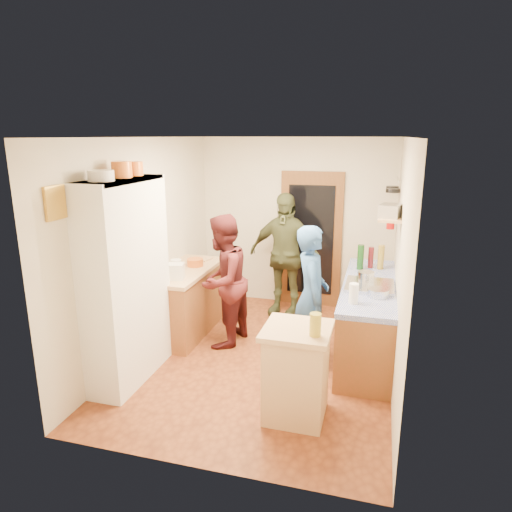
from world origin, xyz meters
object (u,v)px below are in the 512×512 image
at_px(island_base, 296,375).
at_px(right_counter_base, 367,320).
at_px(person_hob, 314,296).
at_px(person_back, 285,255).
at_px(person_left, 226,280).
at_px(hutch_body, 127,282).

bearing_deg(island_base, right_counter_base, 69.13).
height_order(right_counter_base, island_base, island_base).
xyz_separation_m(person_hob, person_back, (-0.64, 1.39, 0.09)).
xyz_separation_m(person_left, person_back, (0.51, 1.15, 0.07)).
xyz_separation_m(hutch_body, person_back, (1.25, 2.24, -0.18)).
bearing_deg(person_back, person_left, -105.13).
xyz_separation_m(person_hob, person_left, (-1.15, 0.24, 0.02)).
relative_size(person_hob, person_left, 0.98).
bearing_deg(right_counter_base, person_back, 143.07).
bearing_deg(person_left, hutch_body, -25.12).
bearing_deg(person_left, island_base, 49.77).
height_order(right_counter_base, person_hob, person_hob).
height_order(person_hob, person_left, person_left).
distance_m(person_hob, person_left, 1.18).
relative_size(person_hob, person_back, 0.90).
bearing_deg(right_counter_base, person_left, -173.08).
relative_size(island_base, person_hob, 0.52).
height_order(person_hob, person_back, person_back).
height_order(person_left, person_back, person_back).
relative_size(hutch_body, person_back, 1.20).
bearing_deg(person_left, right_counter_base, 106.15).
height_order(right_counter_base, person_left, person_left).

